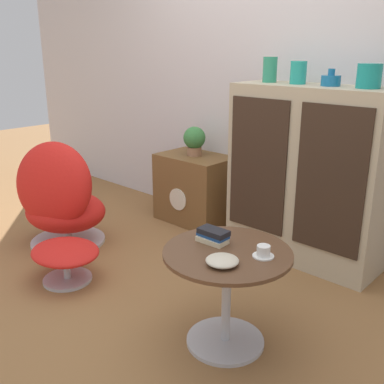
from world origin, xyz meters
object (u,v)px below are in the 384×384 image
(sideboard, at_px, (307,176))
(vase_inner_right, at_px, (331,80))
(ottoman, at_px, (65,255))
(vase_rightmost, at_px, (369,76))
(vase_leftmost, at_px, (270,70))
(teacup, at_px, (263,252))
(potted_plant, at_px, (194,140))
(vase_inner_left, at_px, (298,73))
(bowl, at_px, (222,261))
(tv_console, at_px, (195,188))
(egg_chair, at_px, (60,200))
(coffee_table, at_px, (227,283))
(book_stack, at_px, (213,236))

(sideboard, height_order, vase_inner_right, vase_inner_right)
(ottoman, height_order, vase_rightmost, vase_rightmost)
(vase_leftmost, relative_size, vase_inner_right, 1.41)
(sideboard, xyz_separation_m, teacup, (0.37, -1.05, -0.07))
(sideboard, height_order, ottoman, sideboard)
(vase_rightmost, relative_size, potted_plant, 0.59)
(ottoman, relative_size, vase_inner_left, 3.22)
(teacup, height_order, bowl, teacup)
(tv_console, height_order, egg_chair, egg_chair)
(ottoman, height_order, bowl, bowl)
(sideboard, relative_size, ottoman, 2.56)
(sideboard, relative_size, vase_inner_left, 8.23)
(egg_chair, distance_m, vase_rightmost, 2.18)
(teacup, bearing_deg, coffee_table, -156.99)
(egg_chair, distance_m, vase_leftmost, 1.72)
(ottoman, relative_size, vase_inner_right, 3.91)
(vase_inner_left, bearing_deg, tv_console, -179.84)
(potted_plant, bearing_deg, tv_console, -3.18)
(tv_console, height_order, coffee_table, tv_console)
(sideboard, xyz_separation_m, vase_inner_right, (0.10, 0.00, 0.62))
(vase_inner_left, relative_size, book_stack, 0.91)
(vase_inner_left, distance_m, vase_rightmost, 0.45)
(vase_rightmost, bearing_deg, vase_inner_left, 180.00)
(sideboard, distance_m, tv_console, 1.05)
(egg_chair, relative_size, bowl, 5.49)
(vase_inner_right, xyz_separation_m, bowl, (0.18, -1.24, -0.69))
(sideboard, height_order, teacup, sideboard)
(sideboard, bearing_deg, coffee_table, -78.75)
(sideboard, xyz_separation_m, potted_plant, (-1.02, 0.00, 0.10))
(tv_console, bearing_deg, book_stack, -44.23)
(ottoman, xyz_separation_m, vase_rightmost, (1.23, 1.31, 1.06))
(vase_inner_right, height_order, book_stack, vase_inner_right)
(vase_leftmost, relative_size, potted_plant, 0.71)
(teacup, bearing_deg, vase_rightmost, 92.19)
(bowl, bearing_deg, tv_console, 136.37)
(tv_console, xyz_separation_m, potted_plant, (-0.01, 0.00, 0.41))
(vase_leftmost, distance_m, book_stack, 1.38)
(vase_leftmost, bearing_deg, tv_console, -179.79)
(ottoman, relative_size, vase_leftmost, 2.77)
(book_stack, bearing_deg, vase_inner_right, 90.04)
(vase_inner_left, xyz_separation_m, potted_plant, (-0.89, -0.00, -0.55))
(egg_chair, xyz_separation_m, coffee_table, (1.59, -0.08, -0.02))
(book_stack, distance_m, bowl, 0.24)
(bowl, bearing_deg, vase_inner_left, 108.26)
(vase_inner_left, relative_size, teacup, 1.45)
(vase_inner_right, bearing_deg, ottoman, -127.27)
(ottoman, distance_m, vase_inner_left, 1.85)
(tv_console, distance_m, egg_chair, 1.10)
(vase_leftmost, xyz_separation_m, bowl, (0.62, -1.24, -0.74))
(vase_inner_right, relative_size, teacup, 1.20)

